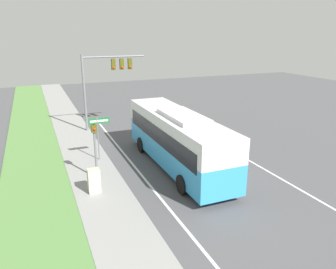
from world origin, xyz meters
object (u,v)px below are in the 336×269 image
(signal_gantry, at_px, (105,75))
(utility_cabinet, at_px, (94,181))
(bus, at_px, (177,137))
(street_sign, at_px, (99,131))
(pedestrian_signal, at_px, (95,143))

(signal_gantry, bearing_deg, utility_cabinet, -106.07)
(bus, xyz_separation_m, signal_gantry, (-2.10, 9.77, 2.68))
(street_sign, height_order, utility_cabinet, street_sign)
(bus, xyz_separation_m, pedestrian_signal, (-4.94, -0.04, 0.27))
(signal_gantry, distance_m, utility_cabinet, 12.50)
(signal_gantry, height_order, pedestrian_signal, signal_gantry)
(street_sign, xyz_separation_m, utility_cabinet, (-1.20, -4.42, -1.28))
(bus, relative_size, pedestrian_signal, 3.32)
(pedestrian_signal, relative_size, street_sign, 1.12)
(bus, height_order, utility_cabinet, bus)
(pedestrian_signal, bearing_deg, street_sign, 75.08)
(bus, bearing_deg, street_sign, 146.59)
(pedestrian_signal, bearing_deg, utility_cabinet, -105.52)
(signal_gantry, relative_size, pedestrian_signal, 1.94)
(signal_gantry, xyz_separation_m, pedestrian_signal, (-2.84, -9.81, -2.41))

